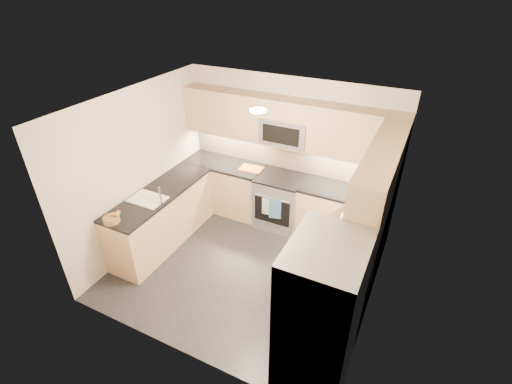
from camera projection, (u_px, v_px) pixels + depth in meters
The scene contains 37 objects.
floor at pixel (246, 268), 5.60m from camera, with size 3.60×3.20×0.00m, color #27272C.
ceiling at pixel (243, 107), 4.30m from camera, with size 3.60×3.20×0.02m, color beige.
wall_back at pixel (289, 152), 6.18m from camera, with size 3.60×0.02×2.50m, color beige.
wall_front at pixel (171, 274), 3.73m from camera, with size 3.60×0.02×2.50m, color beige.
wall_left at pixel (140, 170), 5.63m from camera, with size 0.02×3.20×2.50m, color beige.
wall_right at pixel (382, 234), 4.27m from camera, with size 0.02×3.20×2.50m, color beige.
base_cab_back_left at pixel (226, 187), 6.78m from camera, with size 1.42×0.60×0.90m, color tan.
base_cab_back_right at pixel (343, 217), 5.95m from camera, with size 1.42×0.60×0.90m, color tan.
base_cab_right at pixel (351, 270), 4.92m from camera, with size 0.60×1.70×0.90m, color tan.
base_cab_peninsula at pixel (162, 218), 5.93m from camera, with size 0.60×2.00×0.90m, color tan.
countertop_back_left at pixel (224, 164), 6.53m from camera, with size 1.42×0.63×0.04m, color black.
countertop_back_right at pixel (347, 192), 5.71m from camera, with size 1.42×0.63×0.04m, color black.
countertop_right at pixel (356, 242), 4.67m from camera, with size 0.63×1.70×0.04m, color black.
countertop_peninsula at pixel (158, 193), 5.69m from camera, with size 0.63×2.00×0.04m, color black.
upper_cab_back at pixel (287, 123), 5.75m from camera, with size 3.60×0.35×0.75m, color tan.
upper_cab_right at pixel (380, 177), 4.25m from camera, with size 0.35×1.95×0.75m, color tan.
backsplash_back at pixel (289, 155), 6.20m from camera, with size 3.60×0.01×0.51m, color tan.
backsplash_right at pixel (388, 218), 4.65m from camera, with size 0.01×2.30×0.51m, color tan.
gas_range at pixel (280, 201), 6.34m from camera, with size 0.76×0.65×0.91m, color #95969C.
range_cooktop at pixel (281, 178), 6.10m from camera, with size 0.76×0.65×0.03m, color black.
oven_door_glass at pixel (272, 211), 6.09m from camera, with size 0.62×0.02×0.45m, color black.
oven_handle at pixel (272, 198), 5.94m from camera, with size 0.02×0.02×0.60m, color #B2B5BA.
microwave at pixel (286, 131), 5.79m from camera, with size 0.76×0.40×0.40m, color #919398.
microwave_door at pixel (280, 135), 5.63m from camera, with size 0.60×0.01×0.28m, color black.
refrigerator at pixel (320, 316), 3.71m from camera, with size 0.70×0.90×1.80m, color #989B9F.
fridge_handle_left at pixel (279, 313), 3.68m from camera, with size 0.02×0.02×1.20m, color #B2B5BA.
fridge_handle_right at pixel (292, 289), 3.96m from camera, with size 0.02×0.02×1.20m, color #B2B5BA.
sink_basin at pixel (148, 203), 5.52m from camera, with size 0.52×0.38×0.16m, color white.
faucet at pixel (160, 196), 5.32m from camera, with size 0.03×0.03×0.28m, color silver.
utensil_bowl at pixel (366, 196), 5.45m from camera, with size 0.26×0.26×0.15m, color #5CC654.
cutting_board at pixel (251, 169), 6.32m from camera, with size 0.39×0.27×0.01m, color #CE6013.
fruit_basket at pixel (111, 219), 4.99m from camera, with size 0.22×0.22×0.08m, color #9C7649.
fruit_apple at pixel (118, 212), 5.00m from camera, with size 0.06×0.06×0.06m, color red.
fruit_pear at pixel (117, 214), 4.97m from camera, with size 0.06×0.06×0.06m, color #77BB50.
dish_towel_check at pixel (267, 206), 6.04m from camera, with size 0.16×0.01×0.30m, color silver.
dish_towel_blue at pixel (275, 209), 5.98m from camera, with size 0.20×0.02×0.37m, color #315E88.
fruit_orange at pixel (113, 214), 4.97m from camera, with size 0.06×0.06×0.06m, color #CB5416.
Camera 1 is at (1.99, -3.69, 3.89)m, focal length 26.00 mm.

